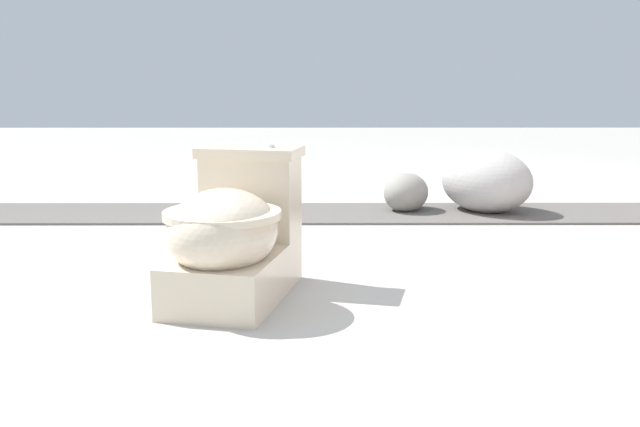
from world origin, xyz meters
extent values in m
plane|color=#B7B2A8|center=(0.00, 0.00, 0.00)|extent=(14.00, 14.00, 0.00)
cube|color=#605B56|center=(-1.31, 0.50, 0.01)|extent=(0.56, 8.00, 0.01)
cube|color=beige|center=(0.17, 0.17, 0.09)|extent=(0.66, 0.46, 0.17)
ellipsoid|color=beige|center=(0.27, 0.15, 0.26)|extent=(0.51, 0.45, 0.28)
cylinder|color=beige|center=(0.27, 0.15, 0.32)|extent=(0.47, 0.47, 0.03)
cube|color=beige|center=(-0.03, 0.21, 0.32)|extent=(0.25, 0.37, 0.30)
cube|color=beige|center=(-0.03, 0.21, 0.49)|extent=(0.28, 0.40, 0.04)
cylinder|color=silver|center=(-0.02, 0.29, 0.51)|extent=(0.02, 0.02, 0.01)
ellipsoid|color=#B7B2AD|center=(-1.36, 1.38, 0.17)|extent=(0.65, 0.65, 0.35)
ellipsoid|color=gray|center=(-1.38, 0.95, 0.11)|extent=(0.36, 0.35, 0.22)
camera|label=1|loc=(2.68, 0.46, 0.80)|focal=42.00mm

